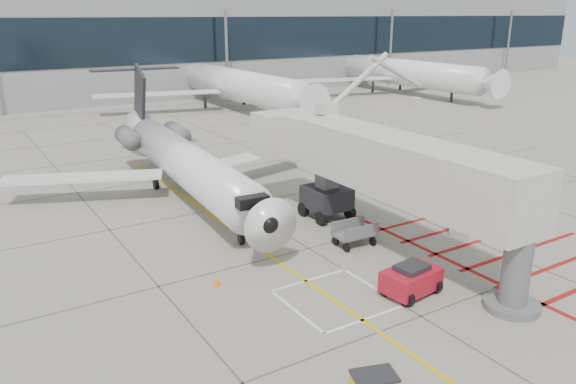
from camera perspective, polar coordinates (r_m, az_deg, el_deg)
ground_plane at (r=26.08m, az=7.08°, el=-8.67°), size 260.00×260.00×0.00m
regional_jet at (r=34.41m, az=-9.32°, el=4.43°), size 24.86×30.32×7.51m
jet_bridge at (r=27.69m, az=11.60°, el=1.33°), size 9.38×19.53×7.78m
pushback_tug at (r=24.79m, az=12.40°, el=-8.59°), size 2.64×1.84×1.44m
baggage_cart at (r=29.27m, az=6.76°, el=-4.21°), size 2.15×1.42×1.32m
ground_power_unit at (r=31.92m, az=18.23°, el=-2.72°), size 2.29×1.45×1.74m
cone_nose at (r=25.30m, az=-7.22°, el=-8.95°), size 0.34×0.34×0.47m
cone_side at (r=32.74m, az=-3.08°, el=-2.44°), size 0.38×0.38×0.52m
terminal_building at (r=91.55m, az=-16.65°, el=14.19°), size 180.00×28.00×14.00m
terminal_glass_band at (r=78.10m, az=-13.77°, el=14.66°), size 180.00×0.10×6.00m
terminal_dome at (r=122.33m, az=12.67°, el=18.50°), size 40.00×28.00×28.00m
bg_aircraft_c at (r=71.55m, az=-5.91°, el=12.84°), size 33.17×36.85×11.06m
bg_aircraft_d at (r=87.26m, az=11.00°, el=13.52°), size 33.50×37.22×11.17m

